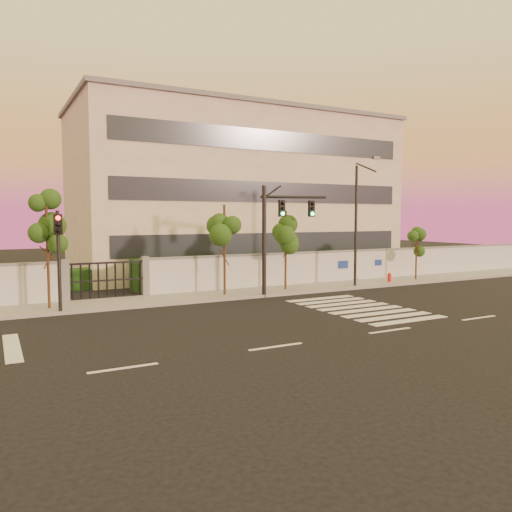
{
  "coord_description": "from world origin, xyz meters",
  "views": [
    {
      "loc": [
        -8.2,
        -13.98,
        4.28
      ],
      "look_at": [
        2.46,
        6.0,
        2.51
      ],
      "focal_mm": 35.0,
      "sensor_mm": 36.0,
      "label": 1
    }
  ],
  "objects": [
    {
      "name": "ground",
      "position": [
        0.0,
        0.0,
        0.0
      ],
      "size": [
        120.0,
        120.0,
        0.0
      ],
      "primitive_type": "plane",
      "color": "black",
      "rests_on": "ground"
    },
    {
      "name": "sidewalk",
      "position": [
        0.0,
        10.5,
        0.07
      ],
      "size": [
        60.0,
        3.0,
        0.15
      ],
      "primitive_type": "cube",
      "color": "gray",
      "rests_on": "ground"
    },
    {
      "name": "perimeter_wall",
      "position": [
        0.1,
        12.0,
        1.07
      ],
      "size": [
        60.0,
        0.36,
        2.2
      ],
      "color": "silver",
      "rests_on": "ground"
    },
    {
      "name": "hedge_row",
      "position": [
        1.17,
        14.74,
        0.82
      ],
      "size": [
        41.0,
        4.25,
        1.8
      ],
      "color": "black",
      "rests_on": "ground"
    },
    {
      "name": "institutional_building",
      "position": [
        9.0,
        21.99,
        6.16
      ],
      "size": [
        24.4,
        12.4,
        12.25
      ],
      "color": "beige",
      "rests_on": "ground"
    },
    {
      "name": "road_markings",
      "position": [
        -1.58,
        3.76,
        0.01
      ],
      "size": [
        57.0,
        7.62,
        0.02
      ],
      "color": "silver",
      "rests_on": "ground"
    },
    {
      "name": "street_tree_c",
      "position": [
        -5.92,
        10.27,
        3.95
      ],
      "size": [
        1.56,
        1.24,
        5.37
      ],
      "color": "#382314",
      "rests_on": "ground"
    },
    {
      "name": "street_tree_d",
      "position": [
        2.78,
        10.13,
        3.64
      ],
      "size": [
        1.57,
        1.25,
        4.94
      ],
      "color": "#382314",
      "rests_on": "ground"
    },
    {
      "name": "street_tree_e",
      "position": [
        6.7,
        10.31,
        3.42
      ],
      "size": [
        1.59,
        1.27,
        4.64
      ],
      "color": "#382314",
      "rests_on": "ground"
    },
    {
      "name": "street_tree_f",
      "position": [
        16.71,
        10.09,
        2.64
      ],
      "size": [
        1.35,
        1.07,
        3.58
      ],
      "color": "#382314",
      "rests_on": "ground"
    },
    {
      "name": "traffic_signal_main",
      "position": [
        5.36,
        9.1,
        3.76
      ],
      "size": [
        3.7,
        1.22,
        5.94
      ],
      "rotation": [
        0.0,
        0.0,
        -0.3
      ],
      "color": "black",
      "rests_on": "ground"
    },
    {
      "name": "traffic_signal_secondary",
      "position": [
        -5.59,
        9.21,
        2.9
      ],
      "size": [
        0.36,
        0.34,
        4.57
      ],
      "rotation": [
        0.0,
        0.0,
        0.34
      ],
      "color": "black",
      "rests_on": "ground"
    },
    {
      "name": "streetlight_east",
      "position": [
        11.16,
        9.43,
        4.15
      ],
      "size": [
        0.46,
        1.85,
        7.69
      ],
      "color": "black",
      "rests_on": "ground"
    },
    {
      "name": "fire_hydrant",
      "position": [
        14.23,
        9.93,
        0.37
      ],
      "size": [
        0.3,
        0.28,
        0.75
      ],
      "rotation": [
        0.0,
        0.0,
        0.31
      ],
      "color": "red",
      "rests_on": "ground"
    }
  ]
}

